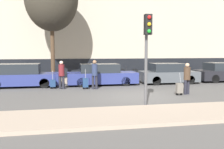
# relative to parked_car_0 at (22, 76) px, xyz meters

# --- Properties ---
(ground_plane) EXTENTS (80.00, 80.00, 0.00)m
(ground_plane) POSITION_rel_parked_car_0_xyz_m (6.23, -4.58, -0.68)
(ground_plane) COLOR #565451
(sidewalk_near) EXTENTS (28.00, 2.50, 0.12)m
(sidewalk_near) POSITION_rel_parked_car_0_xyz_m (6.23, -8.33, -0.62)
(sidewalk_near) COLOR tan
(sidewalk_near) RESTS_ON ground_plane
(sidewalk_far) EXTENTS (28.00, 3.00, 0.12)m
(sidewalk_far) POSITION_rel_parked_car_0_xyz_m (6.23, 2.42, -0.62)
(sidewalk_far) COLOR tan
(sidewalk_far) RESTS_ON ground_plane
(building_facade) EXTENTS (28.00, 3.47, 10.69)m
(building_facade) POSITION_rel_parked_car_0_xyz_m (6.23, 6.33, 4.66)
(building_facade) COLOR #B7AD99
(building_facade) RESTS_ON ground_plane
(parked_car_0) EXTENTS (4.50, 1.84, 1.46)m
(parked_car_0) POSITION_rel_parked_car_0_xyz_m (0.00, 0.00, 0.00)
(parked_car_0) COLOR navy
(parked_car_0) RESTS_ON ground_plane
(parked_car_1) EXTENTS (4.60, 1.74, 1.41)m
(parked_car_1) POSITION_rel_parked_car_0_xyz_m (5.09, -0.09, -0.02)
(parked_car_1) COLOR navy
(parked_car_1) RESTS_ON ground_plane
(parked_car_2) EXTENTS (3.94, 1.84, 1.40)m
(parked_car_2) POSITION_rel_parked_car_0_xyz_m (9.82, -0.10, -0.02)
(parked_car_2) COLOR #4C5156
(parked_car_2) RESTS_ON ground_plane
(pedestrian_left) EXTENTS (0.34, 0.34, 1.69)m
(pedestrian_left) POSITION_rel_parked_car_0_xyz_m (2.50, -1.39, 0.28)
(pedestrian_left) COLOR #23232D
(pedestrian_left) RESTS_ON ground_plane
(trolley_left) EXTENTS (0.34, 0.29, 1.09)m
(trolley_left) POSITION_rel_parked_car_0_xyz_m (1.97, -1.22, -0.34)
(trolley_left) COLOR navy
(trolley_left) RESTS_ON ground_plane
(pedestrian_center) EXTENTS (0.35, 0.34, 1.73)m
(pedestrian_center) POSITION_rel_parked_car_0_xyz_m (4.43, -1.82, 0.30)
(pedestrian_center) COLOR #23232D
(pedestrian_center) RESTS_ON ground_plane
(trolley_center) EXTENTS (0.34, 0.29, 1.20)m
(trolley_center) POSITION_rel_parked_car_0_xyz_m (3.89, -1.73, -0.29)
(trolley_center) COLOR navy
(trolley_center) RESTS_ON ground_plane
(pedestrian_right) EXTENTS (0.34, 0.34, 1.65)m
(pedestrian_right) POSITION_rel_parked_car_0_xyz_m (8.96, -4.50, 0.25)
(pedestrian_right) COLOR #23232D
(pedestrian_right) RESTS_ON ground_plane
(trolley_right) EXTENTS (0.34, 0.29, 1.17)m
(trolley_right) POSITION_rel_parked_car_0_xyz_m (8.45, -4.70, -0.31)
(trolley_right) COLOR slate
(trolley_right) RESTS_ON ground_plane
(traffic_light) EXTENTS (0.28, 0.47, 3.71)m
(traffic_light) POSITION_rel_parked_car_0_xyz_m (5.92, -6.94, 1.97)
(traffic_light) COLOR #515154
(traffic_light) RESTS_ON ground_plane
(parked_bicycle) EXTENTS (1.77, 0.06, 0.96)m
(parked_bicycle) POSITION_rel_parked_car_0_xyz_m (7.68, 2.69, -0.19)
(parked_bicycle) COLOR black
(parked_bicycle) RESTS_ON sidewalk_far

